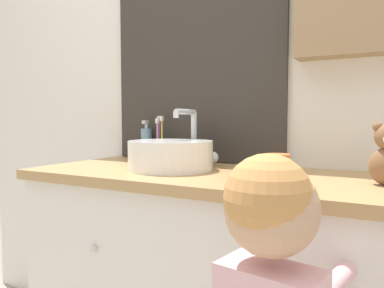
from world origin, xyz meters
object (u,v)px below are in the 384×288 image
at_px(sink_basin, 171,154).
at_px(toothbrush_holder, 159,149).
at_px(drinking_cup, 277,172).
at_px(soap_dispenser, 146,143).

xyz_separation_m(sink_basin, toothbrush_holder, (-0.19, 0.21, -0.01)).
height_order(toothbrush_holder, drinking_cup, toothbrush_holder).
xyz_separation_m(toothbrush_holder, soap_dispenser, (-0.08, 0.02, 0.02)).
bearing_deg(sink_basin, toothbrush_holder, 132.25).
bearing_deg(drinking_cup, soap_dispenser, 149.49).
height_order(sink_basin, drinking_cup, sink_basin).
distance_m(soap_dispenser, drinking_cup, 0.84).
height_order(sink_basin, soap_dispenser, sink_basin).
bearing_deg(soap_dispenser, toothbrush_holder, -11.95).
bearing_deg(sink_basin, drinking_cup, -23.62).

